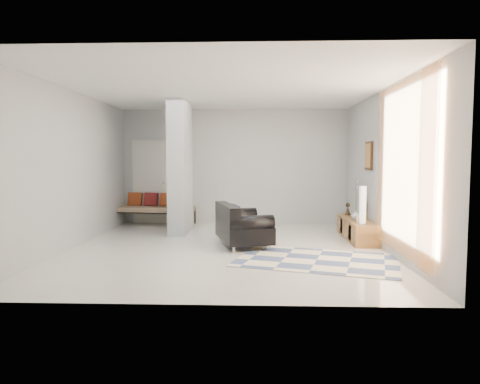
{
  "coord_description": "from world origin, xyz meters",
  "views": [
    {
      "loc": [
        0.51,
        -7.53,
        1.59
      ],
      "look_at": [
        0.22,
        0.6,
        0.96
      ],
      "focal_mm": 32.0,
      "sensor_mm": 36.0,
      "label": 1
    }
  ],
  "objects": [
    {
      "name": "loveseat",
      "position": [
        0.24,
        0.27,
        0.36
      ],
      "size": [
        1.15,
        1.55,
        0.76
      ],
      "rotation": [
        0.0,
        0.0,
        0.27
      ],
      "color": "silver",
      "rests_on": "floor"
    },
    {
      "name": "floor",
      "position": [
        0.0,
        0.0,
        0.0
      ],
      "size": [
        6.0,
        6.0,
        0.0
      ],
      "primitive_type": "plane",
      "color": "white",
      "rests_on": "ground"
    },
    {
      "name": "wall_back",
      "position": [
        0.0,
        3.0,
        1.4
      ],
      "size": [
        6.0,
        0.0,
        6.0
      ],
      "primitive_type": "plane",
      "rotation": [
        1.57,
        0.0,
        0.0
      ],
      "color": "#AEB0B2",
      "rests_on": "ground"
    },
    {
      "name": "bronze_figurine",
      "position": [
        2.47,
        1.53,
        0.53
      ],
      "size": [
        0.14,
        0.14,
        0.26
      ],
      "primitive_type": null,
      "rotation": [
        0.0,
        0.0,
        -0.05
      ],
      "color": "#2E2214",
      "rests_on": "media_console"
    },
    {
      "name": "hallway_door",
      "position": [
        -2.1,
        2.96,
        1.02
      ],
      "size": [
        0.85,
        0.06,
        2.04
      ],
      "primitive_type": "cube",
      "color": "silver",
      "rests_on": "floor"
    },
    {
      "name": "cylinder_lamp",
      "position": [
        2.5,
        0.4,
        0.74
      ],
      "size": [
        0.13,
        0.13,
        0.68
      ],
      "primitive_type": "cylinder",
      "color": "white",
      "rests_on": "media_console"
    },
    {
      "name": "wall_front",
      "position": [
        0.0,
        -3.0,
        1.4
      ],
      "size": [
        6.0,
        0.0,
        6.0
      ],
      "primitive_type": "plane",
      "rotation": [
        -1.57,
        0.0,
        0.0
      ],
      "color": "#AEB0B2",
      "rests_on": "ground"
    },
    {
      "name": "area_rug",
      "position": [
        1.48,
        -0.9,
        0.01
      ],
      "size": [
        2.8,
        2.24,
        0.01
      ],
      "primitive_type": "cube",
      "rotation": [
        0.0,
        0.0,
        -0.28
      ],
      "color": "beige",
      "rests_on": "floor"
    },
    {
      "name": "partition_column",
      "position": [
        -1.1,
        1.6,
        1.4
      ],
      "size": [
        0.35,
        1.2,
        2.8
      ],
      "primitive_type": "cube",
      "color": "#AAAFB1",
      "rests_on": "floor"
    },
    {
      "name": "media_console",
      "position": [
        2.52,
        0.9,
        0.2
      ],
      "size": [
        0.45,
        1.78,
        0.8
      ],
      "color": "brown",
      "rests_on": "floor"
    },
    {
      "name": "wall_right",
      "position": [
        2.75,
        0.0,
        1.4
      ],
      "size": [
        0.0,
        6.0,
        6.0
      ],
      "primitive_type": "plane",
      "rotation": [
        1.57,
        0.0,
        -1.57
      ],
      "color": "#AEB0B2",
      "rests_on": "ground"
    },
    {
      "name": "daybed",
      "position": [
        -1.92,
        2.63,
        0.41
      ],
      "size": [
        1.9,
        1.02,
        0.77
      ],
      "rotation": [
        0.0,
        0.0,
        -0.15
      ],
      "color": "black",
      "rests_on": "floor"
    },
    {
      "name": "vase",
      "position": [
        2.47,
        0.8,
        0.49
      ],
      "size": [
        0.21,
        0.21,
        0.19
      ],
      "primitive_type": "imported",
      "rotation": [
        0.0,
        0.0,
        0.14
      ],
      "color": "silver",
      "rests_on": "media_console"
    },
    {
      "name": "wall_art",
      "position": [
        2.72,
        0.9,
        1.65
      ],
      "size": [
        0.04,
        0.45,
        0.55
      ],
      "primitive_type": "cube",
      "color": "#321C0D",
      "rests_on": "wall_right"
    },
    {
      "name": "curtain",
      "position": [
        2.67,
        -1.15,
        1.45
      ],
      "size": [
        0.0,
        2.55,
        2.55
      ],
      "primitive_type": "plane",
      "rotation": [
        1.57,
        0.0,
        1.57
      ],
      "color": "orange",
      "rests_on": "wall_right"
    },
    {
      "name": "wall_left",
      "position": [
        -2.75,
        0.0,
        1.4
      ],
      "size": [
        0.0,
        6.0,
        6.0
      ],
      "primitive_type": "plane",
      "rotation": [
        1.57,
        0.0,
        1.57
      ],
      "color": "#AEB0B2",
      "rests_on": "ground"
    },
    {
      "name": "ceiling",
      "position": [
        0.0,
        0.0,
        2.8
      ],
      "size": [
        6.0,
        6.0,
        0.0
      ],
      "primitive_type": "plane",
      "rotation": [
        3.14,
        0.0,
        0.0
      ],
      "color": "white",
      "rests_on": "wall_back"
    }
  ]
}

